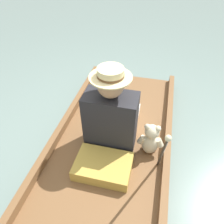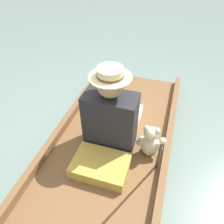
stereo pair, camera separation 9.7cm
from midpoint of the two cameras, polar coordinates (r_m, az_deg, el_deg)
The scene contains 7 objects.
ground_plane at distance 2.32m, azimuth 1.25°, elevation -9.10°, with size 16.00×16.00×0.00m, color slate.
punt_boat at distance 2.27m, azimuth 1.27°, elevation -8.08°, with size 1.15×2.52×0.20m.
seat_cushion at distance 1.97m, azimuth -1.54°, elevation -13.86°, with size 0.49×0.34×0.11m.
seated_person at distance 2.02m, azimuth 1.61°, elevation -1.01°, with size 0.47×0.73×0.85m.
teddy_bear at distance 2.03m, azimuth 11.24°, elevation -7.67°, with size 0.25×0.15×0.35m.
wine_glass at distance 2.55m, azimuth -4.63°, elevation 1.59°, with size 0.08×0.08×0.08m.
walking_cane at distance 1.65m, azimuth 13.97°, elevation -10.43°, with size 0.04×0.32×0.68m.
Camera 2 is at (0.44, -1.43, 1.77)m, focal length 35.00 mm.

